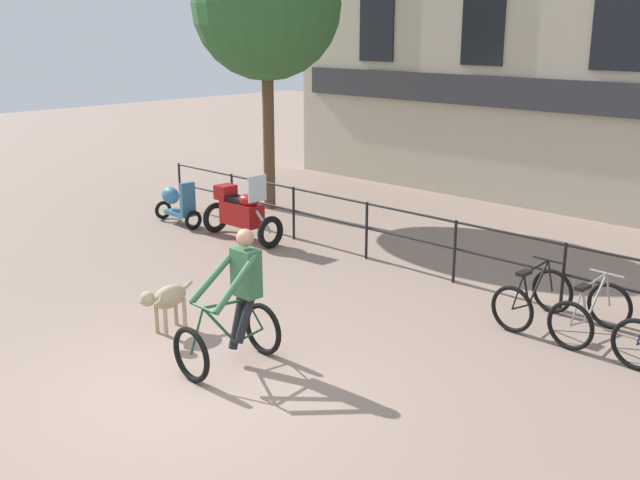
{
  "coord_description": "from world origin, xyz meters",
  "views": [
    {
      "loc": [
        6.48,
        -4.64,
        4.03
      ],
      "look_at": [
        -0.77,
        2.86,
        1.05
      ],
      "focal_mm": 42.0,
      "sensor_mm": 36.0,
      "label": 1
    }
  ],
  "objects_px": {
    "parked_bicycle_mid_left": "(591,313)",
    "parked_motorcycle": "(241,212)",
    "parked_scooter": "(176,203)",
    "cyclist_with_bike": "(236,306)",
    "dog": "(166,299)",
    "parked_bicycle_near_lamp": "(533,298)"
  },
  "relations": [
    {
      "from": "cyclist_with_bike",
      "to": "parked_motorcycle",
      "type": "height_order",
      "value": "cyclist_with_bike"
    },
    {
      "from": "parked_motorcycle",
      "to": "dog",
      "type": "bearing_deg",
      "value": -143.17
    },
    {
      "from": "cyclist_with_bike",
      "to": "dog",
      "type": "bearing_deg",
      "value": -178.33
    },
    {
      "from": "dog",
      "to": "parked_bicycle_near_lamp",
      "type": "distance_m",
      "value": 5.1
    },
    {
      "from": "dog",
      "to": "parked_scooter",
      "type": "xyz_separation_m",
      "value": [
        -4.74,
        3.54,
        -0.02
      ]
    },
    {
      "from": "dog",
      "to": "parked_scooter",
      "type": "height_order",
      "value": "parked_scooter"
    },
    {
      "from": "parked_motorcycle",
      "to": "parked_scooter",
      "type": "relative_size",
      "value": 1.35
    },
    {
      "from": "cyclist_with_bike",
      "to": "parked_bicycle_mid_left",
      "type": "distance_m",
      "value": 4.71
    },
    {
      "from": "parked_bicycle_near_lamp",
      "to": "parked_bicycle_mid_left",
      "type": "bearing_deg",
      "value": -177.51
    },
    {
      "from": "dog",
      "to": "parked_bicycle_mid_left",
      "type": "height_order",
      "value": "parked_bicycle_mid_left"
    },
    {
      "from": "dog",
      "to": "parked_bicycle_near_lamp",
      "type": "relative_size",
      "value": 0.86
    },
    {
      "from": "parked_motorcycle",
      "to": "parked_bicycle_mid_left",
      "type": "bearing_deg",
      "value": -89.59
    },
    {
      "from": "dog",
      "to": "parked_motorcycle",
      "type": "xyz_separation_m",
      "value": [
        -2.8,
        3.69,
        0.08
      ]
    },
    {
      "from": "parked_bicycle_mid_left",
      "to": "parked_scooter",
      "type": "xyz_separation_m",
      "value": [
        -9.0,
        -0.24,
        0.1
      ]
    },
    {
      "from": "cyclist_with_bike",
      "to": "dog",
      "type": "xyz_separation_m",
      "value": [
        -1.47,
        -0.01,
        -0.28
      ]
    },
    {
      "from": "dog",
      "to": "parked_bicycle_mid_left",
      "type": "relative_size",
      "value": 0.85
    },
    {
      "from": "parked_scooter",
      "to": "parked_bicycle_mid_left",
      "type": "bearing_deg",
      "value": -84.33
    },
    {
      "from": "dog",
      "to": "parked_bicycle_mid_left",
      "type": "bearing_deg",
      "value": 32.72
    },
    {
      "from": "parked_bicycle_near_lamp",
      "to": "dog",
      "type": "bearing_deg",
      "value": 50.44
    },
    {
      "from": "parked_bicycle_mid_left",
      "to": "parked_motorcycle",
      "type": "bearing_deg",
      "value": 3.99
    },
    {
      "from": "cyclist_with_bike",
      "to": "parked_bicycle_mid_left",
      "type": "xyz_separation_m",
      "value": [
        2.79,
        3.77,
        -0.41
      ]
    },
    {
      "from": "parked_bicycle_near_lamp",
      "to": "parked_motorcycle",
      "type": "bearing_deg",
      "value": 3.33
    }
  ]
}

